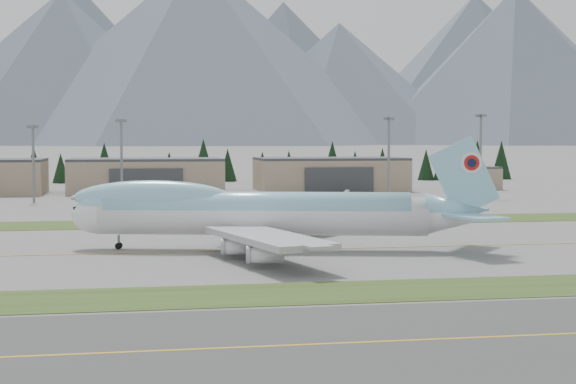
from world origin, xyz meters
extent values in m
plane|color=#61615E|center=(0.00, 0.00, 0.00)|extent=(7000.00, 7000.00, 0.00)
cube|color=#334318|center=(0.00, -38.00, 0.00)|extent=(400.00, 14.00, 0.08)
cube|color=#334318|center=(0.00, 45.00, 0.00)|extent=(400.00, 18.00, 0.08)
cube|color=#3D3D3D|center=(0.00, -62.00, 0.00)|extent=(400.00, 32.00, 0.04)
cube|color=gold|center=(0.00, 0.00, 0.00)|extent=(400.00, 0.40, 0.02)
cube|color=gold|center=(0.00, -62.00, 0.00)|extent=(400.00, 0.40, 0.02)
cylinder|color=white|center=(0.59, 0.48, 5.22)|extent=(50.40, 17.13, 5.85)
cylinder|color=#8DCDE6|center=(-0.29, 0.69, 6.30)|extent=(46.80, 15.88, 5.40)
ellipsoid|color=white|center=(-23.95, 6.20, 5.22)|extent=(10.44, 7.82, 5.85)
ellipsoid|color=#8DCDE6|center=(-23.95, 6.20, 6.30)|extent=(8.75, 6.61, 4.96)
ellipsoid|color=#8DCDE6|center=(-16.06, 4.36, 8.01)|extent=(25.32, 10.47, 5.40)
cube|color=#0C1433|center=(-27.02, 6.92, 6.39)|extent=(2.41, 2.72, 1.17)
cone|color=white|center=(29.51, -6.26, 5.22)|extent=(11.82, 8.03, 5.73)
cone|color=#8DCDE6|center=(29.51, -6.26, 6.30)|extent=(10.82, 7.33, 5.22)
cube|color=#8DCDE6|center=(30.39, -6.46, 11.34)|extent=(10.74, 3.00, 12.42)
cylinder|color=white|center=(31.52, -6.35, 13.50)|extent=(3.20, 0.91, 3.24)
cylinder|color=red|center=(31.54, -6.27, 13.50)|extent=(2.32, 0.71, 2.34)
cylinder|color=#0C1433|center=(31.56, -6.18, 13.50)|extent=(1.36, 0.48, 1.35)
cube|color=#8DCDE6|center=(32.49, -1.41, 5.76)|extent=(10.36, 11.12, 0.41)
cube|color=#8DCDE6|center=(30.04, -11.92, 5.76)|extent=(7.32, 10.80, 0.41)
cube|color=#AAACB3|center=(5.71, 14.54, 3.60)|extent=(24.19, 25.96, 0.90)
cube|color=#AAACB3|center=(-1.03, -14.38, 3.60)|extent=(15.19, 28.29, 0.90)
cylinder|color=white|center=(0.86, 11.97, 1.89)|extent=(5.07, 3.25, 2.25)
cylinder|color=white|center=(7.06, 19.12, 1.89)|extent=(5.07, 3.25, 2.25)
cylinder|color=white|center=(-4.24, -9.94, 1.89)|extent=(5.07, 3.25, 2.25)
cylinder|color=white|center=(-1.85, -19.09, 1.89)|extent=(5.07, 3.25, 2.25)
cylinder|color=slate|center=(-21.32, 5.59, 1.08)|extent=(0.48, 0.48, 2.16)
cylinder|color=slate|center=(-0.11, 3.42, 1.17)|extent=(0.61, 0.61, 2.34)
cylinder|color=slate|center=(-1.34, -1.84, 1.17)|extent=(0.61, 0.61, 2.34)
cylinder|color=slate|center=(4.27, 2.40, 1.17)|extent=(0.61, 0.61, 2.34)
cylinder|color=slate|center=(3.04, -2.86, 1.17)|extent=(0.61, 0.61, 2.34)
cylinder|color=black|center=(-21.40, 5.24, 0.49)|extent=(1.04, 0.53, 0.99)
cylinder|color=black|center=(-21.24, 5.94, 0.49)|extent=(1.04, 0.53, 0.99)
cylinder|color=black|center=(-0.11, 3.42, 0.54)|extent=(1.15, 0.68, 1.08)
cylinder|color=black|center=(-1.34, -1.84, 0.54)|extent=(1.15, 0.68, 1.08)
cylinder|color=black|center=(4.27, 2.40, 0.54)|extent=(1.15, 0.68, 1.08)
cylinder|color=black|center=(3.04, -2.86, 0.54)|extent=(1.15, 0.68, 1.08)
cube|color=gray|center=(-15.00, 150.00, 5.00)|extent=(48.00, 26.00, 10.00)
cube|color=#343639|center=(-15.00, 150.00, 10.40)|extent=(48.00, 26.00, 0.80)
cube|color=#343639|center=(-15.00, 136.70, 4.00)|extent=(22.08, 0.60, 8.00)
cube|color=gray|center=(45.00, 150.00, 5.00)|extent=(48.00, 26.00, 10.00)
cube|color=#343639|center=(45.00, 150.00, 10.40)|extent=(48.00, 26.00, 0.80)
cube|color=#343639|center=(45.00, 136.70, 4.00)|extent=(22.08, 0.60, 8.00)
cube|color=gray|center=(95.00, 148.00, 3.50)|extent=(14.00, 12.00, 7.00)
cube|color=#343639|center=(95.00, 148.00, 7.30)|extent=(14.00, 12.00, 0.60)
cylinder|color=slate|center=(-45.22, 110.79, 9.92)|extent=(0.70, 0.70, 19.84)
cube|color=slate|center=(-45.22, 110.79, 20.24)|extent=(3.20, 3.20, 0.80)
cylinder|color=slate|center=(-22.04, 113.79, 10.79)|extent=(0.70, 0.70, 21.58)
cube|color=slate|center=(-22.04, 113.79, 21.98)|extent=(3.20, 3.20, 0.80)
cylinder|color=slate|center=(52.69, 108.48, 11.14)|extent=(0.70, 0.70, 22.29)
cube|color=slate|center=(52.69, 108.48, 22.69)|extent=(3.20, 3.20, 0.80)
cylinder|color=slate|center=(79.86, 107.50, 11.61)|extent=(0.70, 0.70, 23.22)
cube|color=slate|center=(79.86, 107.50, 23.62)|extent=(3.20, 3.20, 0.80)
imported|color=white|center=(-35.31, 121.13, 0.00)|extent=(2.31, 3.79, 1.21)
imported|color=#AF812B|center=(27.84, 119.09, 0.00)|extent=(3.59, 2.60, 1.13)
imported|color=#AFB0B4|center=(46.26, 131.34, 0.00)|extent=(3.43, 5.04, 1.35)
cone|color=black|center=(-56.28, 215.59, 6.97)|extent=(7.81, 7.81, 13.95)
cone|color=black|center=(-46.10, 213.05, 5.78)|extent=(6.47, 6.47, 11.56)
cone|color=black|center=(-29.83, 215.49, 7.77)|extent=(8.71, 8.71, 15.55)
cone|color=black|center=(-15.54, 209.15, 5.10)|extent=(5.71, 5.71, 10.20)
cone|color=black|center=(-4.88, 215.82, 5.95)|extent=(6.67, 6.67, 11.91)
cone|color=black|center=(8.14, 210.18, 8.48)|extent=(9.50, 9.50, 16.96)
cone|color=black|center=(18.16, 215.57, 6.54)|extent=(7.33, 7.33, 13.09)
cone|color=black|center=(31.20, 209.50, 6.04)|extent=(6.76, 6.76, 12.08)
cone|color=black|center=(42.40, 212.75, 6.16)|extent=(6.90, 6.90, 12.32)
cone|color=black|center=(60.16, 212.93, 8.01)|extent=(8.97, 8.97, 16.02)
cone|color=black|center=(68.82, 209.98, 6.08)|extent=(6.81, 6.81, 12.15)
cone|color=black|center=(80.91, 212.40, 6.65)|extent=(7.45, 7.45, 13.31)
cone|color=black|center=(99.19, 211.75, 6.37)|extent=(7.13, 7.13, 12.74)
cone|color=black|center=(104.50, 209.63, 5.36)|extent=(6.01, 6.01, 10.72)
cone|color=black|center=(121.30, 211.77, 8.21)|extent=(9.19, 9.19, 16.42)
cone|color=black|center=(133.58, 215.74, 8.09)|extent=(9.06, 9.06, 16.18)
cone|color=slate|center=(-200.00, 2283.48, 202.25)|extent=(895.90, 895.90, 404.49)
cone|color=white|center=(-200.00, 2283.48, 323.60)|extent=(340.44, 340.44, 161.80)
cone|color=slate|center=(150.00, 2206.49, 244.92)|extent=(1124.05, 1124.05, 489.84)
cone|color=slate|center=(550.00, 2271.00, 168.15)|extent=(786.75, 786.75, 336.31)
cone|color=white|center=(550.00, 2271.00, 269.05)|extent=(298.96, 298.96, 134.52)
cone|color=slate|center=(1000.00, 2117.55, 211.56)|extent=(873.88, 873.88, 423.13)
cone|color=white|center=(1000.00, 2117.55, 338.50)|extent=(332.07, 332.07, 169.25)
cone|color=slate|center=(-200.00, 2900.00, 265.98)|extent=(1063.93, 1063.93, 531.97)
cone|color=white|center=(-200.00, 2900.00, 414.93)|extent=(425.57, 425.57, 234.07)
cone|color=slate|center=(500.00, 2900.00, 243.49)|extent=(973.95, 973.95, 486.97)
cone|color=white|center=(500.00, 2900.00, 379.84)|extent=(389.58, 389.58, 214.27)
cone|color=slate|center=(1200.00, 2900.00, 267.20)|extent=(1068.80, 1068.80, 534.40)
cone|color=white|center=(1200.00, 2900.00, 416.83)|extent=(427.52, 427.52, 235.14)
camera|label=1|loc=(-19.06, -133.11, 17.25)|focal=55.00mm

